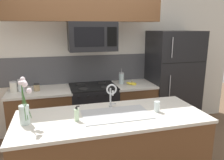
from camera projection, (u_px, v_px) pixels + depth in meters
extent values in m
cube|color=silver|center=(105.00, 59.00, 3.97)|extent=(5.20, 0.10, 2.60)
cube|color=#4C4C51|center=(89.00, 69.00, 3.88)|extent=(3.31, 0.01, 0.48)
cube|color=brown|center=(42.00, 118.00, 3.52)|extent=(0.94, 0.62, 0.88)
cube|color=beige|center=(40.00, 91.00, 3.42)|extent=(0.97, 0.65, 0.03)
cube|color=brown|center=(133.00, 109.00, 3.92)|extent=(0.67, 0.62, 0.88)
cube|color=beige|center=(133.00, 85.00, 3.82)|extent=(0.70, 0.65, 0.03)
cube|color=black|center=(94.00, 112.00, 3.74)|extent=(0.76, 0.62, 0.91)
cube|color=black|center=(93.00, 86.00, 3.63)|extent=(0.76, 0.62, 0.01)
cylinder|color=black|center=(83.00, 89.00, 3.45)|extent=(0.15, 0.15, 0.01)
cylinder|color=black|center=(106.00, 87.00, 3.54)|extent=(0.15, 0.15, 0.01)
cylinder|color=black|center=(81.00, 84.00, 3.71)|extent=(0.15, 0.15, 0.01)
cylinder|color=black|center=(102.00, 83.00, 3.80)|extent=(0.15, 0.15, 0.01)
cylinder|color=black|center=(79.00, 97.00, 3.27)|extent=(0.03, 0.02, 0.03)
cylinder|color=black|center=(88.00, 96.00, 3.30)|extent=(0.03, 0.02, 0.03)
cylinder|color=black|center=(97.00, 96.00, 3.34)|extent=(0.03, 0.02, 0.03)
cylinder|color=black|center=(106.00, 95.00, 3.37)|extent=(0.03, 0.02, 0.03)
cylinder|color=black|center=(114.00, 94.00, 3.41)|extent=(0.03, 0.02, 0.03)
cube|color=black|center=(92.00, 36.00, 3.42)|extent=(0.74, 0.40, 0.45)
cube|color=black|center=(90.00, 37.00, 3.21)|extent=(0.45, 0.00, 0.29)
cube|color=black|center=(112.00, 37.00, 3.29)|extent=(0.15, 0.00, 0.29)
cube|color=brown|center=(83.00, 1.00, 3.23)|extent=(2.37, 0.34, 0.60)
cube|color=black|center=(172.00, 81.00, 4.03)|extent=(0.85, 0.72, 1.81)
cube|color=black|center=(185.00, 63.00, 3.59)|extent=(0.81, 0.00, 0.01)
cylinder|color=#99999E|center=(172.00, 48.00, 3.45)|extent=(0.01, 0.01, 0.33)
cylinder|color=#99999E|center=(169.00, 96.00, 3.64)|extent=(0.01, 0.01, 0.69)
cylinder|color=silver|center=(14.00, 87.00, 3.32)|extent=(0.11, 0.11, 0.15)
cylinder|color=#B2B2B7|center=(13.00, 82.00, 3.30)|extent=(0.11, 0.11, 0.02)
cylinder|color=silver|center=(21.00, 86.00, 3.33)|extent=(0.09, 0.09, 0.17)
cylinder|color=#B2B2B7|center=(21.00, 80.00, 3.31)|extent=(0.09, 0.09, 0.02)
cylinder|color=#997F5B|center=(37.00, 88.00, 3.39)|extent=(0.09, 0.09, 0.10)
cylinder|color=black|center=(36.00, 84.00, 3.37)|extent=(0.09, 0.09, 0.01)
ellipsoid|color=yellow|center=(131.00, 84.00, 3.73)|extent=(0.16, 0.14, 0.07)
ellipsoid|color=yellow|center=(131.00, 83.00, 3.74)|extent=(0.17, 0.11, 0.06)
ellipsoid|color=yellow|center=(132.00, 84.00, 3.73)|extent=(0.18, 0.06, 0.05)
ellipsoid|color=yellow|center=(132.00, 83.00, 3.74)|extent=(0.18, 0.06, 0.05)
ellipsoid|color=yellow|center=(133.00, 84.00, 3.73)|extent=(0.17, 0.11, 0.05)
ellipsoid|color=yellow|center=(133.00, 83.00, 3.75)|extent=(0.15, 0.14, 0.05)
cylinder|color=brown|center=(132.00, 82.00, 3.73)|extent=(0.02, 0.02, 0.03)
cylinder|color=silver|center=(121.00, 79.00, 3.79)|extent=(0.09, 0.09, 0.18)
cylinder|color=#A3A3AA|center=(121.00, 73.00, 3.77)|extent=(0.08, 0.08, 0.02)
cylinder|color=#A3A3AA|center=(122.00, 71.00, 3.76)|extent=(0.01, 0.01, 0.05)
sphere|color=#A3A3AA|center=(122.00, 69.00, 3.76)|extent=(0.02, 0.02, 0.02)
cube|color=brown|center=(112.00, 153.00, 2.56)|extent=(2.09, 0.84, 0.88)
cube|color=beige|center=(112.00, 116.00, 2.46)|extent=(2.12, 0.87, 0.03)
cube|color=#ADAFB5|center=(116.00, 114.00, 2.47)|extent=(0.76, 0.44, 0.01)
cube|color=#ADAFB5|center=(101.00, 122.00, 2.44)|extent=(0.30, 0.33, 0.15)
cube|color=#ADAFB5|center=(131.00, 119.00, 2.53)|extent=(0.30, 0.33, 0.15)
cylinder|color=#B7BABF|center=(110.00, 106.00, 2.71)|extent=(0.04, 0.04, 0.02)
cylinder|color=#B7BABF|center=(110.00, 97.00, 2.68)|extent=(0.02, 0.02, 0.22)
torus|color=#B7BABF|center=(112.00, 89.00, 2.60)|extent=(0.13, 0.02, 0.13)
cylinder|color=#B7BABF|center=(113.00, 93.00, 2.56)|extent=(0.02, 0.02, 0.06)
cube|color=#B7BABF|center=(113.00, 104.00, 2.71)|extent=(0.07, 0.01, 0.01)
cylinder|color=beige|center=(77.00, 115.00, 2.29)|extent=(0.05, 0.05, 0.13)
cylinder|color=black|center=(76.00, 108.00, 2.27)|extent=(0.02, 0.02, 0.02)
cube|color=black|center=(78.00, 106.00, 2.27)|extent=(0.03, 0.01, 0.01)
cylinder|color=silver|center=(157.00, 107.00, 2.54)|extent=(0.07, 0.07, 0.12)
cylinder|color=silver|center=(25.00, 115.00, 2.20)|extent=(0.10, 0.10, 0.20)
cylinder|color=silver|center=(25.00, 121.00, 2.22)|extent=(0.09, 0.09, 0.06)
cylinder|color=#386B2D|center=(27.00, 105.00, 2.18)|extent=(0.07, 0.02, 0.29)
sphere|color=silver|center=(29.00, 91.00, 2.15)|extent=(0.06, 0.06, 0.06)
cylinder|color=#386B2D|center=(25.00, 102.00, 2.15)|extent=(0.04, 0.05, 0.37)
sphere|color=silver|center=(25.00, 84.00, 2.09)|extent=(0.06, 0.06, 0.06)
cylinder|color=#386B2D|center=(25.00, 101.00, 2.19)|extent=(0.03, 0.05, 0.37)
sphere|color=silver|center=(24.00, 82.00, 2.17)|extent=(0.05, 0.05, 0.05)
cylinder|color=#386B2D|center=(24.00, 101.00, 2.14)|extent=(0.02, 0.07, 0.39)
sphere|color=silver|center=(22.00, 83.00, 2.06)|extent=(0.04, 0.04, 0.04)
cylinder|color=#386B2D|center=(22.00, 101.00, 2.20)|extent=(0.03, 0.07, 0.35)
sphere|color=silver|center=(20.00, 83.00, 2.18)|extent=(0.04, 0.04, 0.04)
cylinder|color=#386B2D|center=(24.00, 99.00, 2.20)|extent=(0.01, 0.08, 0.39)
sphere|color=silver|center=(23.00, 79.00, 2.20)|extent=(0.05, 0.05, 0.05)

